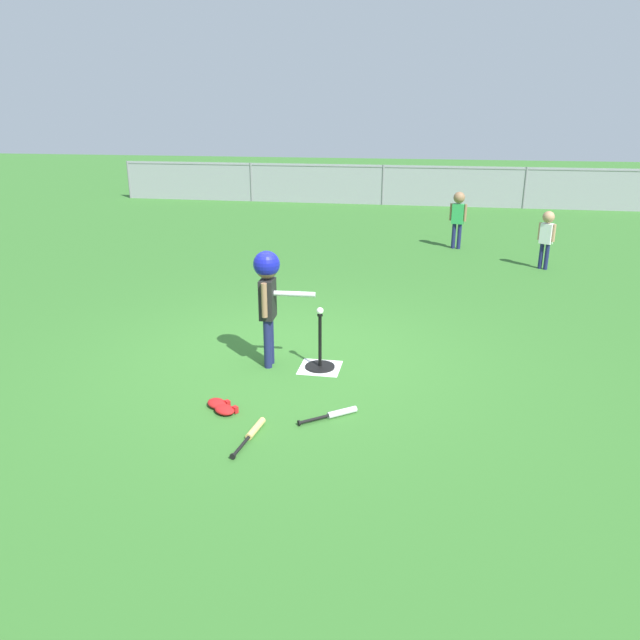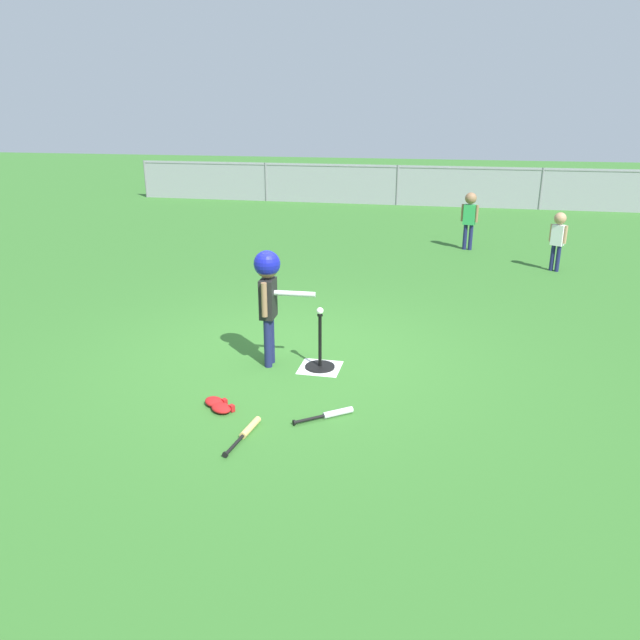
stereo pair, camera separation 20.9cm
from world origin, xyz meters
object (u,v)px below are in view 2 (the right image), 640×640
object	(u,v)px
glove_near_bats	(222,408)
spare_bat_silver	(332,414)
glove_by_plate	(215,402)
batter_child	(268,285)
spare_bat_wood	(247,431)
batting_tee	(320,360)
fielder_deep_left	(470,213)
baseball_on_tee	(320,311)
fielder_near_right	(558,234)

from	to	relation	value
glove_near_bats	spare_bat_silver	bearing A→B (deg)	6.43
glove_near_bats	glove_by_plate	bearing A→B (deg)	135.88
batter_child	glove_near_bats	xyz separation A→B (m)	(-0.12, -1.16, -0.87)
spare_bat_wood	glove_by_plate	size ratio (longest dim) A/B	2.34
glove_near_bats	spare_bat_wood	bearing A→B (deg)	-43.41
batting_tee	fielder_deep_left	size ratio (longest dim) A/B	0.54
baseball_on_tee	fielder_near_right	bearing A→B (deg)	58.18
fielder_near_right	batter_child	bearing A→B (deg)	-126.08
batter_child	glove_by_plate	distance (m)	1.39
batting_tee	glove_near_bats	xyz separation A→B (m)	(-0.68, -1.18, -0.06)
baseball_on_tee	glove_by_plate	bearing A→B (deg)	-126.22
baseball_on_tee	glove_by_plate	distance (m)	1.47
batter_child	glove_near_bats	size ratio (longest dim) A/B	4.69
fielder_deep_left	glove_near_bats	world-z (taller)	fielder_deep_left
spare_bat_silver	glove_near_bats	distance (m)	1.02
fielder_deep_left	spare_bat_wood	size ratio (longest dim) A/B	1.78
baseball_on_tee	fielder_near_right	distance (m)	5.84
fielder_near_right	spare_bat_wood	size ratio (longest dim) A/B	1.60
spare_bat_wood	batting_tee	bearing A→B (deg)	78.46
spare_bat_silver	glove_by_plate	world-z (taller)	glove_by_plate
fielder_deep_left	glove_near_bats	bearing A→B (deg)	-106.87
fielder_near_right	batting_tee	bearing A→B (deg)	-121.82
baseball_on_tee	spare_bat_wood	size ratio (longest dim) A/B	0.12
fielder_near_right	spare_bat_silver	size ratio (longest dim) A/B	2.03
fielder_near_right	fielder_deep_left	bearing A→B (deg)	135.46
batter_child	fielder_near_right	size ratio (longest dim) A/B	1.26
spare_bat_wood	fielder_deep_left	bearing A→B (deg)	76.28
baseball_on_tee	batter_child	bearing A→B (deg)	-177.57
spare_bat_wood	spare_bat_silver	bearing A→B (deg)	35.05
baseball_on_tee	glove_near_bats	xyz separation A→B (m)	(-0.68, -1.18, -0.62)
baseball_on_tee	glove_by_plate	size ratio (longest dim) A/B	0.27
batter_child	spare_bat_silver	bearing A→B (deg)	-49.31
batter_child	spare_bat_silver	distance (m)	1.63
batter_child	spare_bat_wood	bearing A→B (deg)	-80.83
fielder_deep_left	fielder_near_right	distance (m)	2.05
fielder_near_right	spare_bat_silver	distance (m)	6.65
fielder_near_right	baseball_on_tee	bearing A→B (deg)	-121.82
fielder_deep_left	glove_by_plate	world-z (taller)	fielder_deep_left
fielder_deep_left	spare_bat_silver	world-z (taller)	fielder_deep_left
baseball_on_tee	fielder_deep_left	distance (m)	6.60
batting_tee	batter_child	size ratio (longest dim) A/B	0.48
spare_bat_silver	spare_bat_wood	world-z (taller)	same
baseball_on_tee	spare_bat_silver	distance (m)	1.28
fielder_deep_left	glove_by_plate	size ratio (longest dim) A/B	4.16
baseball_on_tee	fielder_deep_left	world-z (taller)	fielder_deep_left
spare_bat_silver	batting_tee	bearing A→B (deg)	107.83
fielder_deep_left	spare_bat_wood	bearing A→B (deg)	-103.72
baseball_on_tee	glove_near_bats	size ratio (longest dim) A/B	0.27
spare_bat_silver	glove_near_bats	bearing A→B (deg)	-173.57
baseball_on_tee	spare_bat_silver	world-z (taller)	baseball_on_tee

